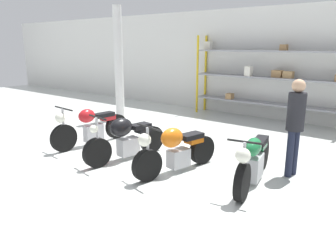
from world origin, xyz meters
The scene contains 9 objects.
ground_plane centered at (0.00, 0.00, 0.00)m, with size 30.00×30.00×0.00m, color silver.
back_wall centered at (0.00, 5.57, 1.80)m, with size 30.00×0.08×3.60m.
shelving_rack centered at (0.24, 5.20, 1.42)m, with size 5.04×0.63×2.72m.
support_pillar centered at (-3.61, 2.43, 1.80)m, with size 0.28×0.28×3.60m.
motorcycle_red centered at (-2.05, -0.06, 0.47)m, with size 0.73×2.17×1.03m.
motorcycle_black centered at (-0.62, -0.28, 0.46)m, with size 0.63×2.04×1.04m.
motorcycle_orange centered at (0.66, -0.21, 0.46)m, with size 0.76×1.99×1.02m.
motorcycle_green centered at (2.06, 0.22, 0.43)m, with size 0.69×2.14×0.98m.
person_browsing centered at (2.48, 1.01, 1.08)m, with size 0.37×0.37×1.82m.
Camera 1 is at (4.24, -5.00, 2.42)m, focal length 35.00 mm.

